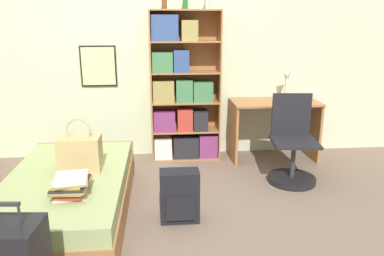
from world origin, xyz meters
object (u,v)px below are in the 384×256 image
object	(u,v)px
bottle_brown	(185,0)
desk_chair	(292,155)
desk_lamp	(288,78)
backpack	(180,196)
desk	(274,120)
bookcase	(181,95)
book_stack_on_bed	(71,185)
handbag	(80,153)
bed	(68,195)

from	to	relation	value
bottle_brown	desk_chair	size ratio (longest dim) A/B	0.28
bottle_brown	desk_lamp	distance (m)	1.57
backpack	desk	bearing A→B (deg)	49.29
desk_chair	desk_lamp	bearing A→B (deg)	77.96
desk	desk_chair	world-z (taller)	desk_chair
bookcase	bottle_brown	xyz separation A→B (m)	(0.06, 0.04, 1.12)
desk_lamp	book_stack_on_bed	bearing A→B (deg)	-142.11
bookcase	backpack	size ratio (longest dim) A/B	3.97
handbag	desk_lamp	xyz separation A→B (m)	(2.32, 1.31, 0.46)
bookcase	bottle_brown	distance (m)	1.12
bookcase	desk_chair	xyz separation A→B (m)	(1.16, -0.82, -0.53)
book_stack_on_bed	desk_chair	distance (m)	2.37
bookcase	bottle_brown	world-z (taller)	bottle_brown
bookcase	backpack	xyz separation A→B (m)	(-0.11, -1.60, -0.59)
desk	desk_chair	distance (m)	0.74
book_stack_on_bed	handbag	bearing A→B (deg)	92.27
handbag	desk_chair	world-z (taller)	desk_chair
handbag	desk_lamp	distance (m)	2.70
book_stack_on_bed	desk_lamp	world-z (taller)	desk_lamp
bookcase	desk	bearing A→B (deg)	-5.83
handbag	book_stack_on_bed	size ratio (longest dim) A/B	1.32
desk_lamp	backpack	world-z (taller)	desk_lamp
bookcase	desk	world-z (taller)	bookcase
backpack	bottle_brown	bearing A→B (deg)	84.05
bed	desk_lamp	distance (m)	2.92
desk_lamp	backpack	bearing A→B (deg)	-132.91
bookcase	desk_chair	world-z (taller)	bookcase
desk	desk_chair	xyz separation A→B (m)	(0.01, -0.71, -0.21)
bottle_brown	desk	bearing A→B (deg)	-8.02
book_stack_on_bed	bookcase	world-z (taller)	bookcase
book_stack_on_bed	bottle_brown	world-z (taller)	bottle_brown
desk_chair	bed	bearing A→B (deg)	-165.25
desk	bottle_brown	bearing A→B (deg)	171.98
bottle_brown	backpack	size ratio (longest dim) A/B	0.57
bed	desk	world-z (taller)	desk
bottle_brown	desk_lamp	bearing A→B (deg)	-3.63
handbag	desk	bearing A→B (deg)	29.85
desk	desk_chair	bearing A→B (deg)	-89.57
handbag	desk	distance (m)	2.48
desk_lamp	backpack	size ratio (longest dim) A/B	0.88
desk_lamp	handbag	bearing A→B (deg)	-150.60
desk_lamp	bottle_brown	bearing A→B (deg)	176.37
desk_chair	backpack	xyz separation A→B (m)	(-1.28, -0.77, -0.07)
handbag	bookcase	size ratio (longest dim) A/B	0.27
bed	book_stack_on_bed	bearing A→B (deg)	-71.24
bottle_brown	backpack	distance (m)	2.37
book_stack_on_bed	bottle_brown	bearing A→B (deg)	61.26
book_stack_on_bed	desk_lamp	distance (m)	2.96
bottle_brown	desk	distance (m)	1.81
handbag	bottle_brown	xyz separation A→B (m)	(1.04, 1.39, 1.38)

